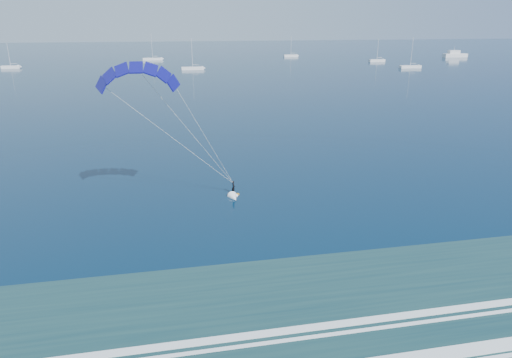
{
  "coord_description": "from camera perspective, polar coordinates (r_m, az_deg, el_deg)",
  "views": [
    {
      "loc": [
        -13.01,
        -14.71,
        19.43
      ],
      "look_at": [
        -4.63,
        27.46,
        4.42
      ],
      "focal_mm": 32.0,
      "sensor_mm": 36.0,
      "label": 1
    }
  ],
  "objects": [
    {
      "name": "sailboat_4",
      "position": [
        264.55,
        4.38,
        15.13
      ],
      "size": [
        8.02,
        2.4,
        11.0
      ],
      "color": "silver",
      "rests_on": "ground"
    },
    {
      "name": "motor_yacht",
      "position": [
        283.04,
        23.59,
        14.07
      ],
      "size": [
        13.36,
        3.56,
        5.74
      ],
      "color": "silver",
      "rests_on": "ground"
    },
    {
      "name": "sailboat_1",
      "position": [
        224.54,
        -28.31,
        12.24
      ],
      "size": [
        7.34,
        2.4,
        10.27
      ],
      "color": "silver",
      "rests_on": "ground"
    },
    {
      "name": "sailboat_2",
      "position": [
        246.72,
        -12.78,
        14.44
      ],
      "size": [
        9.84,
        2.4,
        13.11
      ],
      "color": "silver",
      "rests_on": "ground"
    },
    {
      "name": "kitesurfer_rig",
      "position": [
        47.43,
        -8.31,
        5.9
      ],
      "size": [
        15.63,
        8.77,
        16.99
      ],
      "color": "#C17816",
      "rests_on": "ground"
    },
    {
      "name": "sailboat_3",
      "position": [
        195.37,
        -7.92,
        13.57
      ],
      "size": [
        9.13,
        2.4,
        12.61
      ],
      "color": "silver",
      "rests_on": "ground"
    },
    {
      "name": "sailboat_6",
      "position": [
        210.82,
        18.72,
        13.17
      ],
      "size": [
        9.31,
        2.4,
        12.53
      ],
      "color": "silver",
      "rests_on": "ground"
    },
    {
      "name": "sailboat_5",
      "position": [
        239.18,
        14.87,
        14.14
      ],
      "size": [
        7.85,
        2.4,
        10.83
      ],
      "color": "silver",
      "rests_on": "ground"
    }
  ]
}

